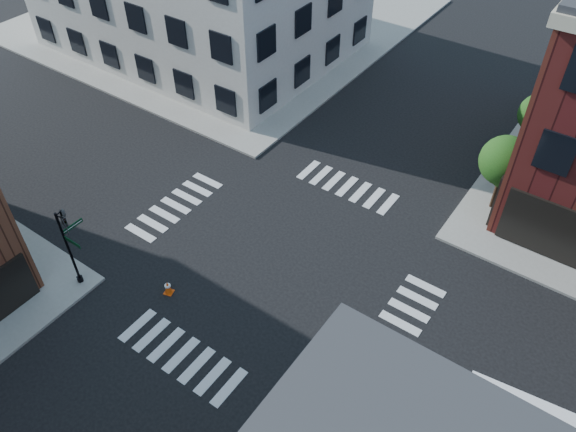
{
  "coord_description": "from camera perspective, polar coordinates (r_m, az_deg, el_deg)",
  "views": [
    {
      "loc": [
        11.74,
        -15.55,
        20.97
      ],
      "look_at": [
        0.21,
        0.74,
        2.5
      ],
      "focal_mm": 35.0,
      "sensor_mm": 36.0,
      "label": 1
    }
  ],
  "objects": [
    {
      "name": "traffic_cone",
      "position": [
        27.47,
        -12.11,
        -7.11
      ],
      "size": [
        0.51,
        0.51,
        0.76
      ],
      "rotation": [
        0.0,
        0.0,
        0.29
      ],
      "color": "#FC500B",
      "rests_on": "ground"
    },
    {
      "name": "sidewalk_nw",
      "position": [
        53.33,
        -6.41,
        19.47
      ],
      "size": [
        30.0,
        30.0,
        0.15
      ],
      "primitive_type": "cube",
      "color": "gray",
      "rests_on": "ground"
    },
    {
      "name": "ground",
      "position": [
        28.62,
        -1.2,
        -4.32
      ],
      "size": [
        120.0,
        120.0,
        0.0
      ],
      "primitive_type": "plane",
      "color": "black",
      "rests_on": "ground"
    },
    {
      "name": "tree_near",
      "position": [
        31.41,
        21.24,
        4.98
      ],
      "size": [
        2.69,
        2.69,
        4.49
      ],
      "color": "black",
      "rests_on": "ground"
    },
    {
      "name": "tree_far",
      "position": [
        36.59,
        24.18,
        9.19
      ],
      "size": [
        2.43,
        2.43,
        4.07
      ],
      "color": "black",
      "rests_on": "ground"
    },
    {
      "name": "signal_pole",
      "position": [
        27.34,
        -21.35,
        -2.36
      ],
      "size": [
        1.29,
        1.24,
        4.6
      ],
      "color": "black",
      "rests_on": "ground"
    }
  ]
}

